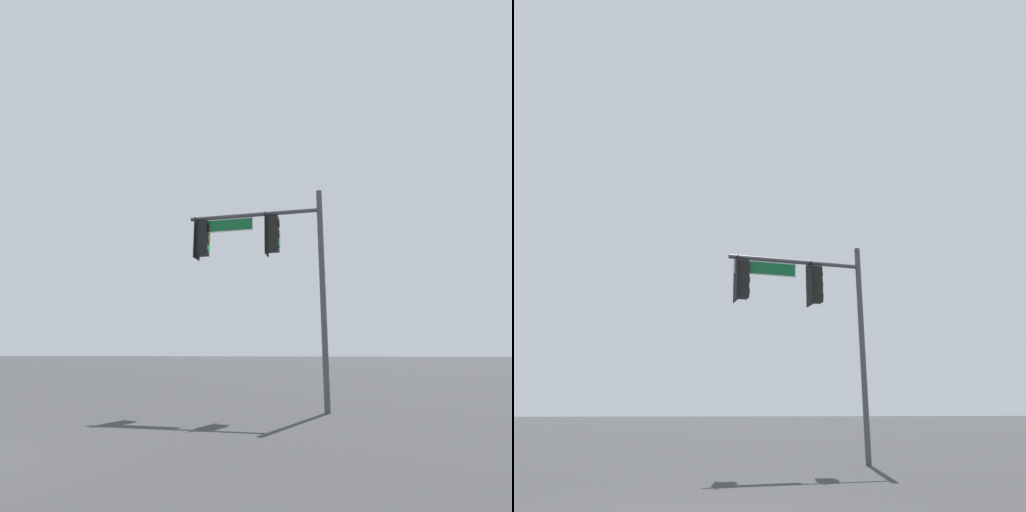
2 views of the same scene
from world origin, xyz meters
The scene contains 1 object.
signal_pole_near centered at (-4.14, -7.02, 4.61)m, with size 4.19×0.55×6.35m.
Camera 1 is at (-6.74, 4.40, 1.56)m, focal length 28.00 mm.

